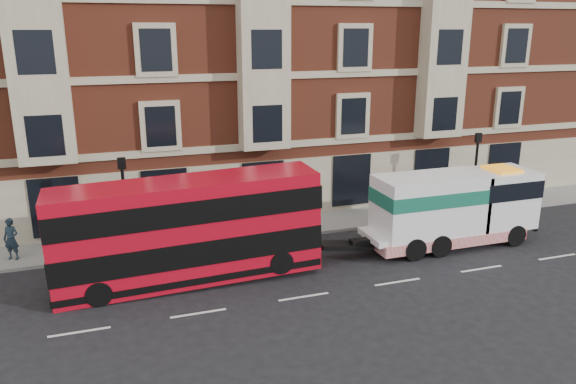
# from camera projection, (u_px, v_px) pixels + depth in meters

# --- Properties ---
(ground) EXTENTS (120.00, 120.00, 0.00)m
(ground) POSITION_uv_depth(u_px,v_px,m) (304.00, 297.00, 21.21)
(ground) COLOR black
(ground) RESTS_ON ground
(sidewalk) EXTENTS (90.00, 3.00, 0.15)m
(sidewalk) POSITION_uv_depth(u_px,v_px,m) (252.00, 230.00, 28.00)
(sidewalk) COLOR slate
(sidewalk) RESTS_ON ground
(victorian_terrace) EXTENTS (45.00, 12.00, 20.40)m
(victorian_terrace) POSITION_uv_depth(u_px,v_px,m) (223.00, 23.00, 32.16)
(victorian_terrace) COLOR brown
(victorian_terrace) RESTS_ON ground
(lamp_post_west) EXTENTS (0.35, 0.15, 4.35)m
(lamp_post_west) POSITION_uv_depth(u_px,v_px,m) (125.00, 199.00, 24.25)
(lamp_post_west) COLOR black
(lamp_post_west) RESTS_ON sidewalk
(lamp_post_east) EXTENTS (0.35, 0.15, 4.35)m
(lamp_post_east) POSITION_uv_depth(u_px,v_px,m) (476.00, 167.00, 29.78)
(lamp_post_east) COLOR black
(lamp_post_east) RESTS_ON sidewalk
(double_decker_bus) EXTENTS (10.33, 2.37, 4.18)m
(double_decker_bus) POSITION_uv_depth(u_px,v_px,m) (188.00, 229.00, 21.94)
(double_decker_bus) COLOR red
(double_decker_bus) RESTS_ON ground
(tow_truck) EXTENTS (8.27, 2.44, 3.45)m
(tow_truck) POSITION_uv_depth(u_px,v_px,m) (451.00, 208.00, 25.76)
(tow_truck) COLOR white
(tow_truck) RESTS_ON ground
(pedestrian) EXTENTS (0.80, 0.69, 1.85)m
(pedestrian) POSITION_uv_depth(u_px,v_px,m) (11.00, 239.00, 24.03)
(pedestrian) COLOR #1B2B36
(pedestrian) RESTS_ON sidewalk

